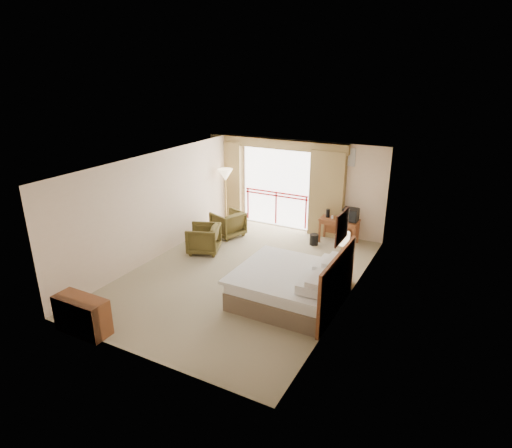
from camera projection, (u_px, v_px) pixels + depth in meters
The scene contains 29 objects.
floor at pixel (244, 275), 10.19m from camera, with size 7.00×7.00×0.00m, color gray.
ceiling at pixel (242, 163), 9.26m from camera, with size 7.00×7.00×0.00m, color white.
wall_back at pixel (301, 186), 12.63m from camera, with size 5.00×5.00×0.00m, color beige.
wall_front at pixel (135, 287), 6.83m from camera, with size 5.00×5.00×0.00m, color beige.
wall_left at pixel (157, 206), 10.83m from camera, with size 7.00×7.00×0.00m, color beige.
wall_right at pixel (350, 241), 8.63m from camera, with size 7.00×7.00×0.00m, color beige.
balcony_door at pixel (277, 188), 13.02m from camera, with size 2.40×2.40×0.00m, color white.
balcony_railing at pixel (276, 200), 13.13m from camera, with size 2.09×0.03×1.02m.
curtain_left at pixel (228, 181), 13.62m from camera, with size 1.00×0.26×2.50m, color olive.
curtain_right at pixel (327, 194), 12.17m from camera, with size 1.00×0.26×2.50m, color olive.
valance at pixel (276, 144), 12.47m from camera, with size 4.40×0.22×0.28m, color olive.
hvac_vent at pixel (346, 157), 11.69m from camera, with size 0.50×0.04×0.50m, color silver.
bed at pixel (292, 285), 8.91m from camera, with size 2.13×2.06×0.97m.
headboard at pixel (337, 284), 8.39m from camera, with size 0.06×2.10×1.30m, color brown.
framed_art at pixel (342, 227), 7.97m from camera, with size 0.04×0.72×0.60m.
nightstand at pixel (339, 271), 9.62m from camera, with size 0.46×0.55×0.66m, color brown.
table_lamp at pixel (342, 238), 9.39m from camera, with size 0.32×0.32×0.57m.
phone at pixel (336, 258), 9.39m from camera, with size 0.17×0.14×0.08m, color black.
desk at pixel (340, 224), 11.92m from camera, with size 1.06×0.51×0.70m.
tv at pixel (351, 215), 11.63m from camera, with size 0.40×0.32×0.36m.
coffee_maker at pixel (328, 213), 11.95m from camera, with size 0.11×0.11×0.24m, color black.
cup at pixel (332, 217), 11.86m from camera, with size 0.06×0.06×0.09m, color white.
wastebasket at pixel (314, 239), 11.87m from camera, with size 0.24×0.24×0.31m, color black.
armchair_far at pixel (228, 236), 12.55m from camera, with size 0.79×0.81×0.74m, color #403717.
armchair_near at pixel (204, 252), 11.45m from camera, with size 0.80×0.82×0.74m, color #403717.
side_table at pixel (211, 231), 11.87m from camera, with size 0.49×0.49×0.53m.
book at pixel (211, 226), 11.81m from camera, with size 0.15×0.21×0.02m, color white.
floor_lamp at pixel (225, 177), 12.92m from camera, with size 0.45×0.45×1.77m.
dresser at pixel (82, 315), 7.87m from camera, with size 1.06×0.45×0.71m.
Camera 1 is at (4.55, -7.94, 4.65)m, focal length 30.00 mm.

